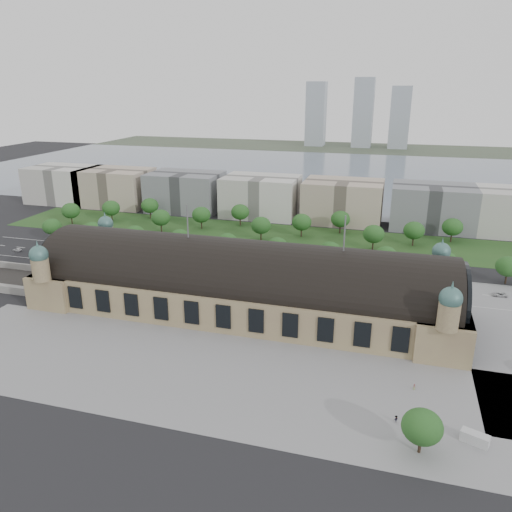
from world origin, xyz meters
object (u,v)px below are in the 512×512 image
(parked_car_0, at_px, (90,264))
(pedestrian_4, at_px, (396,419))
(parked_car_5, at_px, (150,274))
(traffic_car_2, at_px, (123,257))
(bus_west, at_px, (220,274))
(parked_car_4, at_px, (130,268))
(parked_car_3, at_px, (143,273))
(traffic_car_6, at_px, (499,295))
(traffic_car_3, at_px, (182,261))
(petrol_station, at_px, (180,238))
(pedestrian_0, at_px, (414,387))
(traffic_car_5, at_px, (380,284))
(van_south, at_px, (473,438))
(parked_car_1, at_px, (133,269))
(traffic_car_4, at_px, (244,277))
(bus_east, at_px, (281,281))
(bus_mid, at_px, (289,276))
(parked_car_2, at_px, (164,275))
(traffic_car_1, at_px, (104,247))
(parked_car_6, at_px, (210,280))
(traffic_car_0, at_px, (17,250))

(parked_car_0, xyz_separation_m, pedestrian_4, (134.82, -75.67, 0.26))
(parked_car_5, bearing_deg, traffic_car_2, -165.54)
(bus_west, bearing_deg, parked_car_4, 94.52)
(parked_car_0, height_order, parked_car_3, parked_car_3)
(traffic_car_6, bearing_deg, traffic_car_3, -92.70)
(petrol_station, bearing_deg, parked_car_4, -98.41)
(parked_car_5, xyz_separation_m, pedestrian_0, (106.90, -56.36, 0.16))
(traffic_car_3, height_order, bus_west, bus_west)
(traffic_car_5, distance_m, van_south, 93.92)
(parked_car_1, height_order, pedestrian_4, pedestrian_4)
(traffic_car_2, height_order, pedestrian_4, pedestrian_4)
(pedestrian_0, bearing_deg, pedestrian_4, -111.27)
(traffic_car_4, bearing_deg, bus_east, 84.95)
(bus_mid, distance_m, van_south, 105.18)
(parked_car_1, relative_size, pedestrian_4, 2.70)
(traffic_car_5, xyz_separation_m, bus_east, (-38.69, -10.24, 0.96))
(traffic_car_2, height_order, parked_car_2, traffic_car_2)
(bus_mid, bearing_deg, traffic_car_1, 74.89)
(parked_car_3, bearing_deg, bus_mid, 71.07)
(traffic_car_4, xyz_separation_m, pedestrian_4, (62.83, -78.84, 0.16))
(traffic_car_5, height_order, pedestrian_0, pedestrian_0)
(traffic_car_5, distance_m, pedestrian_0, 73.65)
(traffic_car_5, distance_m, parked_car_4, 107.34)
(traffic_car_3, bearing_deg, parked_car_5, 163.13)
(traffic_car_3, height_order, bus_east, bus_east)
(traffic_car_5, bearing_deg, petrol_station, 66.44)
(traffic_car_2, relative_size, parked_car_4, 1.42)
(pedestrian_0, bearing_deg, parked_car_4, 147.86)
(traffic_car_6, height_order, pedestrian_4, pedestrian_4)
(traffic_car_1, distance_m, parked_car_6, 71.44)
(parked_car_1, distance_m, parked_car_5, 11.22)
(parked_car_3, relative_size, bus_west, 0.34)
(parked_car_0, bearing_deg, traffic_car_2, 115.38)
(parked_car_3, distance_m, bus_east, 59.80)
(traffic_car_5, bearing_deg, pedestrian_0, -178.27)
(traffic_car_4, bearing_deg, parked_car_4, -87.40)
(traffic_car_1, distance_m, parked_car_5, 47.57)
(pedestrian_0, bearing_deg, traffic_car_1, 145.15)
(bus_mid, xyz_separation_m, van_south, (61.56, -85.28, -0.48))
(traffic_car_0, relative_size, bus_west, 0.39)
(traffic_car_2, height_order, van_south, van_south)
(traffic_car_0, height_order, parked_car_5, traffic_car_0)
(parked_car_1, relative_size, bus_east, 0.44)
(traffic_car_2, bearing_deg, parked_car_3, 43.29)
(traffic_car_5, xyz_separation_m, van_south, (25.04, -90.52, 0.64))
(pedestrian_0, bearing_deg, bus_west, 135.99)
(traffic_car_3, xyz_separation_m, parked_car_3, (-9.94, -18.70, 0.02))
(bus_west, relative_size, bus_mid, 0.95)
(traffic_car_1, height_order, pedestrian_4, pedestrian_4)
(parked_car_2, distance_m, bus_mid, 53.00)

